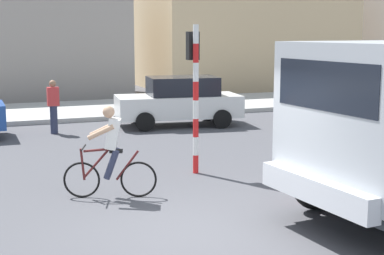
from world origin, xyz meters
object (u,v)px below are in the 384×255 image
at_px(traffic_light_pole, 194,78).
at_px(car_far_side, 346,100).
at_px(car_white_mid, 179,101).
at_px(pedestrian_near_kerb, 53,106).
at_px(cyclist, 110,152).

relative_size(traffic_light_pole, car_far_side, 0.75).
bearing_deg(car_white_mid, pedestrian_near_kerb, -179.52).
bearing_deg(car_white_mid, cyclist, -119.18).
relative_size(cyclist, car_far_side, 0.40).
xyz_separation_m(traffic_light_pole, car_white_mid, (1.93, 6.10, -1.25)).
bearing_deg(traffic_light_pole, car_white_mid, 72.45).
height_order(traffic_light_pole, car_white_mid, traffic_light_pole).
bearing_deg(traffic_light_pole, pedestrian_near_kerb, 109.25).
bearing_deg(car_white_mid, traffic_light_pole, -107.55).
distance_m(car_white_mid, car_far_side, 5.53).
relative_size(car_white_mid, car_far_side, 0.98).
height_order(car_far_side, pedestrian_near_kerb, pedestrian_near_kerb).
bearing_deg(cyclist, car_white_mid, 60.82).
distance_m(cyclist, traffic_light_pole, 2.78).
relative_size(cyclist, traffic_light_pole, 0.54).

